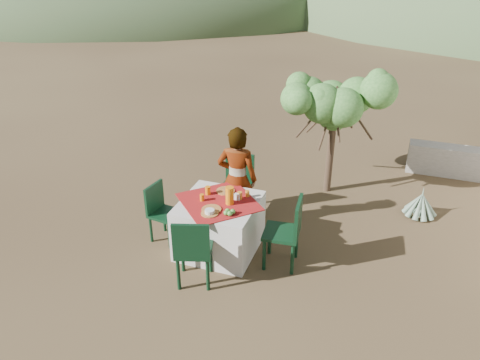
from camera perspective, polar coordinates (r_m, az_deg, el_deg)
name	(u,v)px	position (r m, az deg, el deg)	size (l,w,h in m)	color
ground	(229,243)	(6.78, -1.30, -7.67)	(160.00, 160.00, 0.00)	#342618
table	(219,225)	(6.47, -2.55, -5.56)	(1.30, 1.30, 0.76)	silver
chair_far	(237,182)	(7.19, -0.35, -0.29)	(0.46, 0.46, 0.99)	black
chair_near	(193,249)	(5.76, -5.76, -8.40)	(0.56, 0.56, 0.97)	black
chair_left	(161,210)	(6.73, -9.59, -3.58)	(0.45, 0.45, 0.85)	black
chair_right	(288,230)	(6.10, 5.88, -6.05)	(0.50, 0.50, 0.99)	black
person	(237,179)	(6.74, -0.34, 0.09)	(0.58, 0.38, 1.60)	#8C6651
shrub_tree	(339,108)	(7.73, 11.95, 8.63)	(1.60, 1.57, 1.88)	#3F2F1F
agave	(421,205)	(7.85, 21.15, -2.83)	(0.52, 0.51, 0.55)	slate
plate_far	(226,191)	(6.51, -1.78, -1.33)	(0.26, 0.26, 0.01)	brown
plate_near	(211,209)	(6.08, -3.50, -3.60)	(0.26, 0.26, 0.01)	brown
glass_far	(208,190)	(6.42, -3.95, -1.27)	(0.07, 0.07, 0.12)	orange
glass_near	(202,197)	(6.28, -4.65, -2.14)	(0.06, 0.06, 0.09)	orange
juice_pitcher	(230,195)	(6.15, -1.27, -1.90)	(0.11, 0.11, 0.24)	orange
bowl_plate	(210,213)	(6.00, -3.72, -4.07)	(0.23, 0.23, 0.01)	brown
white_bowl	(210,211)	(5.99, -3.73, -3.84)	(0.12, 0.12, 0.05)	silver
jar_left	(240,195)	(6.30, -0.03, -1.89)	(0.07, 0.07, 0.10)	orange
jar_right	(247,193)	(6.36, 0.91, -1.65)	(0.06, 0.06, 0.09)	orange
napkin_holder	(237,197)	(6.28, -0.36, -2.05)	(0.07, 0.04, 0.09)	silver
fruit_cluster	(229,212)	(5.96, -1.34, -3.94)	(0.14, 0.13, 0.07)	#4B9034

